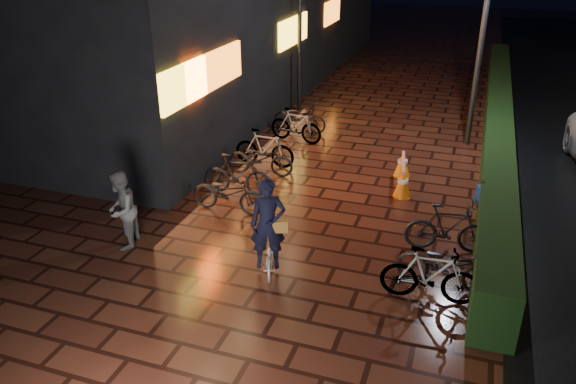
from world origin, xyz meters
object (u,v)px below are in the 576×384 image
at_px(bystander_person, 121,210).
at_px(traffic_barrier, 403,174).
at_px(cyclist, 268,237).
at_px(cart_assembly, 487,197).

relative_size(bystander_person, traffic_barrier, 0.98).
bearing_deg(cyclist, cart_assembly, 42.43).
bearing_deg(cyclist, bystander_person, -177.99).
bearing_deg(traffic_barrier, cyclist, -111.03).
xyz_separation_m(bystander_person, cart_assembly, (6.66, 3.46, -0.25)).
distance_m(bystander_person, cart_assembly, 7.51).
bearing_deg(bystander_person, cyclist, 78.32).
relative_size(traffic_barrier, cart_assembly, 1.53).
distance_m(cyclist, traffic_barrier, 4.86).
bearing_deg(cart_assembly, cyclist, -137.57).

